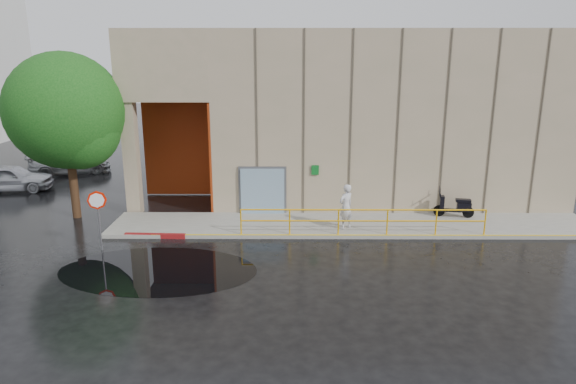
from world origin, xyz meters
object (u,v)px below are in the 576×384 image
person (346,207)px  red_curb (155,236)px  tree_near (69,115)px  scooter (455,200)px  car_c (70,163)px  car_a (11,178)px  stop_sign (98,207)px

person → red_curb: person is taller
person → tree_near: size_ratio=0.26×
scooter → red_curb: 12.62m
car_c → tree_near: bearing=-176.2°
scooter → red_curb: size_ratio=0.72×
red_curb → car_a: bearing=142.7°
car_c → stop_sign: bearing=-174.2°
stop_sign → red_curb: 2.62m
scooter → car_a: 22.29m
car_a → person: bearing=-117.6°
person → red_curb: (-7.53, -0.78, -0.98)m
person → tree_near: bearing=-46.9°
scooter → car_c: scooter is taller
stop_sign → car_c: bearing=124.6°
person → car_c: bearing=-71.7°
tree_near → person: bearing=-8.9°
scooter → car_a: (-21.76, 4.84, -0.20)m
person → car_c: person is taller
scooter → car_a: bearing=178.2°
person → scooter: (4.85, 1.51, -0.17)m
car_c → car_a: bearing=138.9°
stop_sign → red_curb: (1.62, 1.32, -1.58)m
red_curb → car_c: bearing=125.6°
stop_sign → red_curb: stop_sign is taller
tree_near → stop_sign: bearing=-58.9°
person → tree_near: tree_near is taller
person → car_a: (-16.91, 6.35, -0.36)m
scooter → car_c: (-20.32, 8.81, -0.23)m
tree_near → scooter: bearing=-1.0°
red_curb → scooter: bearing=10.5°
red_curb → car_c: car_c is taller
person → red_curb: 7.63m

